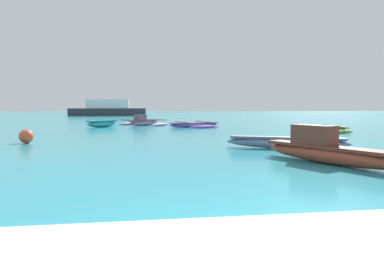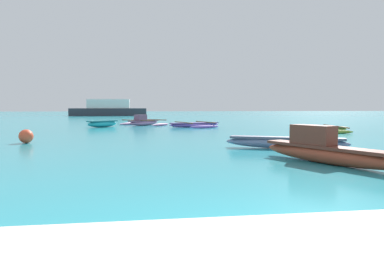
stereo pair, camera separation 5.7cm
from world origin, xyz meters
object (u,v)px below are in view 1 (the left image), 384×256
at_px(moored_boat_3, 326,129).
at_px(moored_boat_2, 286,142).
at_px(moored_boat_1, 102,123).
at_px(moored_boat_4, 143,122).
at_px(moored_boat_5, 194,125).
at_px(moored_boat_0, 327,150).
at_px(distant_ferry, 108,109).
at_px(mooring_buoy_0, 26,136).

bearing_deg(moored_boat_3, moored_boat_2, -118.56).
bearing_deg(moored_boat_1, moored_boat_4, -10.29).
height_order(moored_boat_1, moored_boat_5, moored_boat_1).
bearing_deg(moored_boat_3, moored_boat_0, -110.90).
relative_size(moored_boat_0, moored_boat_4, 1.00).
relative_size(moored_boat_2, moored_boat_3, 0.99).
relative_size(moored_boat_3, distant_ferry, 0.32).
bearing_deg(moored_boat_1, moored_boat_5, -50.62).
xyz_separation_m(moored_boat_4, distant_ferry, (-5.93, 32.08, 0.85)).
height_order(moored_boat_0, moored_boat_2, moored_boat_0).
xyz_separation_m(moored_boat_1, moored_boat_2, (7.91, -14.24, -0.04)).
distance_m(moored_boat_2, mooring_buoy_0, 10.14).
xyz_separation_m(moored_boat_2, moored_boat_3, (5.96, 7.90, -0.07)).
bearing_deg(moored_boat_0, moored_boat_1, 179.28).
height_order(moored_boat_2, moored_boat_5, moored_boat_2).
xyz_separation_m(moored_boat_1, moored_boat_4, (2.97, 1.97, 0.01)).
bearing_deg(moored_boat_5, mooring_buoy_0, -146.90).
distance_m(moored_boat_0, moored_boat_3, 12.65).
bearing_deg(mooring_buoy_0, moored_boat_1, 81.19).
bearing_deg(distant_ferry, moored_boat_3, -67.38).
relative_size(moored_boat_3, moored_boat_5, 1.01).
xyz_separation_m(moored_boat_2, mooring_buoy_0, (-9.61, 3.23, 0.05)).
relative_size(moored_boat_4, mooring_buoy_0, 7.24).
height_order(mooring_buoy_0, distant_ferry, distant_ferry).
xyz_separation_m(moored_boat_3, distant_ferry, (-16.83, 40.39, 0.98)).
xyz_separation_m(moored_boat_2, moored_boat_4, (-4.94, 16.21, 0.05)).
distance_m(moored_boat_1, moored_boat_5, 6.72).
xyz_separation_m(moored_boat_3, mooring_buoy_0, (-15.57, -4.66, 0.12)).
bearing_deg(moored_boat_4, moored_boat_3, -89.01).
xyz_separation_m(moored_boat_0, moored_boat_2, (0.25, 3.13, -0.11)).
height_order(moored_boat_1, moored_boat_3, moored_boat_1).
bearing_deg(distant_ferry, moored_boat_4, -79.53).
bearing_deg(moored_boat_5, moored_boat_2, -102.30).
relative_size(moored_boat_1, distant_ferry, 0.18).
xyz_separation_m(moored_boat_5, mooring_buoy_0, (-8.38, -10.22, 0.10)).
bearing_deg(moored_boat_5, distant_ferry, 87.91).
bearing_deg(moored_boat_3, distant_ferry, 121.10).
bearing_deg(moored_boat_4, moored_boat_0, -128.04).
bearing_deg(moored_boat_4, distant_ferry, 48.80).
height_order(moored_boat_0, moored_boat_4, moored_boat_0).
bearing_deg(distant_ferry, moored_boat_5, -74.54).
bearing_deg(moored_boat_0, moored_boat_5, 158.90).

